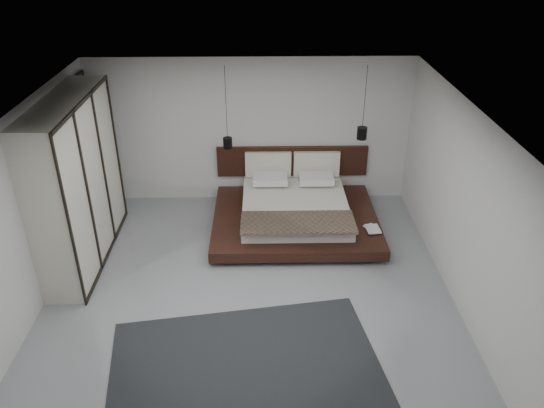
{
  "coord_description": "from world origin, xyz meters",
  "views": [
    {
      "loc": [
        0.21,
        -6.45,
        4.98
      ],
      "look_at": [
        0.36,
        1.2,
        0.81
      ],
      "focal_mm": 35.0,
      "sensor_mm": 36.0,
      "label": 1
    }
  ],
  "objects_px": {
    "bed": "(295,210)",
    "pendant_left": "(228,143)",
    "lattice_screen": "(87,149)",
    "pendant_right": "(362,133)",
    "rug": "(247,373)",
    "wardrobe": "(76,183)"
  },
  "relations": [
    {
      "from": "pendant_right",
      "to": "rug",
      "type": "xyz_separation_m",
      "value": [
        -1.99,
        -4.07,
        -1.59
      ]
    },
    {
      "from": "lattice_screen",
      "to": "pendant_left",
      "type": "bearing_deg",
      "value": -1.72
    },
    {
      "from": "wardrobe",
      "to": "lattice_screen",
      "type": "bearing_deg",
      "value": 99.88
    },
    {
      "from": "bed",
      "to": "rug",
      "type": "relative_size",
      "value": 0.87
    },
    {
      "from": "lattice_screen",
      "to": "pendant_right",
      "type": "height_order",
      "value": "pendant_right"
    },
    {
      "from": "bed",
      "to": "pendant_right",
      "type": "relative_size",
      "value": 2.21
    },
    {
      "from": "pendant_right",
      "to": "bed",
      "type": "bearing_deg",
      "value": -158.5
    },
    {
      "from": "rug",
      "to": "wardrobe",
      "type": "bearing_deg",
      "value": 134.82
    },
    {
      "from": "rug",
      "to": "pendant_left",
      "type": "bearing_deg",
      "value": 95.65
    },
    {
      "from": "wardrobe",
      "to": "rug",
      "type": "relative_size",
      "value": 0.81
    },
    {
      "from": "pendant_left",
      "to": "rug",
      "type": "bearing_deg",
      "value": -84.35
    },
    {
      "from": "lattice_screen",
      "to": "rug",
      "type": "height_order",
      "value": "lattice_screen"
    },
    {
      "from": "lattice_screen",
      "to": "wardrobe",
      "type": "relative_size",
      "value": 0.96
    },
    {
      "from": "bed",
      "to": "pendant_right",
      "type": "xyz_separation_m",
      "value": [
        1.2,
        0.47,
        1.3
      ]
    },
    {
      "from": "wardrobe",
      "to": "rug",
      "type": "distance_m",
      "value": 4.04
    },
    {
      "from": "lattice_screen",
      "to": "pendant_right",
      "type": "distance_m",
      "value": 4.94
    },
    {
      "from": "pendant_right",
      "to": "rug",
      "type": "bearing_deg",
      "value": -116.01
    },
    {
      "from": "pendant_right",
      "to": "pendant_left",
      "type": "bearing_deg",
      "value": -180.0
    },
    {
      "from": "lattice_screen",
      "to": "bed",
      "type": "bearing_deg",
      "value": -8.34
    },
    {
      "from": "bed",
      "to": "pendant_right",
      "type": "height_order",
      "value": "pendant_right"
    },
    {
      "from": "pendant_left",
      "to": "wardrobe",
      "type": "bearing_deg",
      "value": -149.1
    },
    {
      "from": "bed",
      "to": "pendant_left",
      "type": "xyz_separation_m",
      "value": [
        -1.2,
        0.47,
        1.13
      ]
    }
  ]
}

